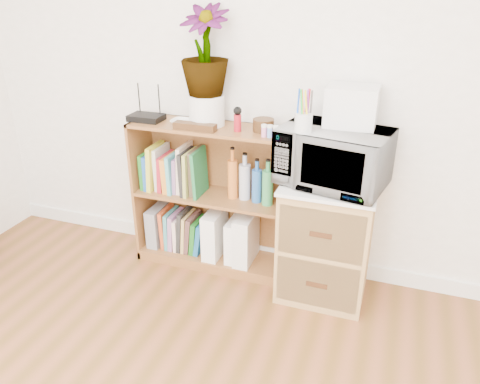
% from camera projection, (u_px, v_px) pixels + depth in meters
% --- Properties ---
extents(skirting_board, '(4.00, 0.02, 0.10)m').
position_uv_depth(skirting_board, '(269.00, 254.00, 3.17)').
color(skirting_board, white).
rests_on(skirting_board, ground).
extents(bookshelf, '(1.00, 0.30, 0.95)m').
position_uv_depth(bookshelf, '(212.00, 198.00, 2.98)').
color(bookshelf, brown).
rests_on(bookshelf, ground).
extents(wicker_unit, '(0.50, 0.45, 0.70)m').
position_uv_depth(wicker_unit, '(326.00, 241.00, 2.74)').
color(wicker_unit, '#9E7542').
rests_on(wicker_unit, ground).
extents(microwave, '(0.63, 0.49, 0.31)m').
position_uv_depth(microwave, '(333.00, 157.00, 2.51)').
color(microwave, silver).
rests_on(microwave, wicker_unit).
extents(pen_cup, '(0.09, 0.09, 0.10)m').
position_uv_depth(pen_cup, '(303.00, 123.00, 2.38)').
color(pen_cup, silver).
rests_on(pen_cup, microwave).
extents(small_appliance, '(0.26, 0.22, 0.21)m').
position_uv_depth(small_appliance, '(352.00, 106.00, 2.46)').
color(small_appliance, silver).
rests_on(small_appliance, microwave).
extents(router, '(0.21, 0.14, 0.04)m').
position_uv_depth(router, '(146.00, 118.00, 2.88)').
color(router, black).
rests_on(router, bookshelf).
extents(white_bowl, '(0.13, 0.13, 0.03)m').
position_uv_depth(white_bowl, '(182.00, 122.00, 2.80)').
color(white_bowl, white).
rests_on(white_bowl, bookshelf).
extents(plant_pot, '(0.21, 0.21, 0.18)m').
position_uv_depth(plant_pot, '(207.00, 110.00, 2.77)').
color(plant_pot, white).
rests_on(plant_pot, bookshelf).
extents(potted_plant, '(0.28, 0.28, 0.50)m').
position_uv_depth(potted_plant, '(205.00, 51.00, 2.62)').
color(potted_plant, '#367930').
rests_on(potted_plant, plant_pot).
extents(trinket_box, '(0.25, 0.06, 0.04)m').
position_uv_depth(trinket_box, '(195.00, 127.00, 2.70)').
color(trinket_box, '#37210F').
rests_on(trinket_box, bookshelf).
extents(kokeshi_doll, '(0.04, 0.04, 0.10)m').
position_uv_depth(kokeshi_doll, '(238.00, 123.00, 2.67)').
color(kokeshi_doll, maroon).
rests_on(kokeshi_doll, bookshelf).
extents(wooden_bowl, '(0.12, 0.12, 0.07)m').
position_uv_depth(wooden_bowl, '(263.00, 125.00, 2.67)').
color(wooden_bowl, '#36210E').
rests_on(wooden_bowl, bookshelf).
extents(paint_jars, '(0.12, 0.04, 0.06)m').
position_uv_depth(paint_jars, '(270.00, 132.00, 2.57)').
color(paint_jars, pink).
rests_on(paint_jars, bookshelf).
extents(file_box, '(0.08, 0.21, 0.27)m').
position_uv_depth(file_box, '(158.00, 225.00, 3.22)').
color(file_box, gray).
rests_on(file_box, bookshelf).
extents(magazine_holder_left, '(0.10, 0.25, 0.31)m').
position_uv_depth(magazine_holder_left, '(215.00, 233.00, 3.07)').
color(magazine_holder_left, white).
rests_on(magazine_holder_left, bookshelf).
extents(magazine_holder_mid, '(0.09, 0.23, 0.28)m').
position_uv_depth(magazine_holder_mid, '(236.00, 239.00, 3.03)').
color(magazine_holder_mid, white).
rests_on(magazine_holder_mid, bookshelf).
extents(magazine_holder_right, '(0.10, 0.26, 0.33)m').
position_uv_depth(magazine_holder_right, '(246.00, 238.00, 3.00)').
color(magazine_holder_right, white).
rests_on(magazine_holder_right, bookshelf).
extents(cookbooks, '(0.41, 0.20, 0.31)m').
position_uv_depth(cookbooks, '(175.00, 170.00, 2.99)').
color(cookbooks, '#1E721F').
rests_on(cookbooks, bookshelf).
extents(liquor_bottles, '(0.30, 0.07, 0.32)m').
position_uv_depth(liquor_bottles, '(250.00, 179.00, 2.83)').
color(liquor_bottles, orange).
rests_on(liquor_bottles, bookshelf).
extents(lower_books, '(0.31, 0.19, 0.29)m').
position_uv_depth(lower_books, '(184.00, 231.00, 3.16)').
color(lower_books, '#BA4720').
rests_on(lower_books, bookshelf).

